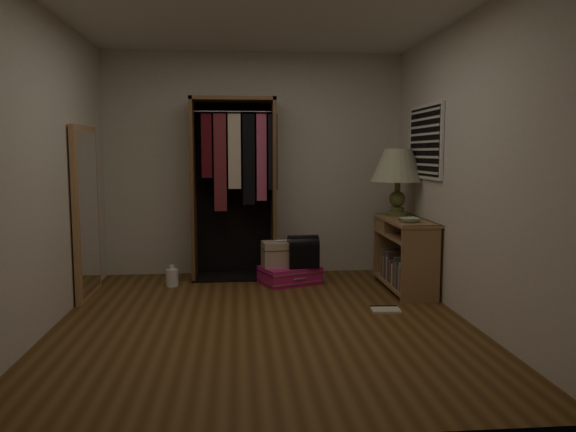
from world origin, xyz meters
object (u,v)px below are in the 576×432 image
object	(u,v)px
train_case	(281,254)
table_lamp	(398,167)
open_wardrobe	(236,173)
black_bag	(303,251)
console_bookshelf	(404,252)
pink_suitcase	(290,275)
white_jug	(172,277)
floor_mirror	(86,212)

from	to	relation	value
train_case	table_lamp	size ratio (longest dim) A/B	0.60
open_wardrobe	table_lamp	distance (m)	1.81
black_bag	table_lamp	world-z (taller)	table_lamp
console_bookshelf	table_lamp	distance (m)	0.93
pink_suitcase	white_jug	world-z (taller)	white_jug
black_bag	floor_mirror	bearing A→B (deg)	-175.36
console_bookshelf	floor_mirror	distance (m)	3.27
open_wardrobe	black_bag	size ratio (longest dim) A/B	5.77
white_jug	floor_mirror	bearing A→B (deg)	-155.03
train_case	floor_mirror	bearing A→B (deg)	-175.61
black_bag	white_jug	xyz separation A→B (m)	(-1.42, 0.04, -0.27)
table_lamp	black_bag	bearing A→B (deg)	-179.93
console_bookshelf	pink_suitcase	bearing A→B (deg)	163.47
train_case	black_bag	world-z (taller)	black_bag
train_case	table_lamp	world-z (taller)	table_lamp
floor_mirror	black_bag	xyz separation A→B (m)	(2.20, 0.32, -0.48)
black_bag	table_lamp	xyz separation A→B (m)	(1.04, 0.00, 0.91)
floor_mirror	black_bag	world-z (taller)	floor_mirror
black_bag	console_bookshelf	bearing A→B (deg)	-19.34
open_wardrobe	floor_mirror	size ratio (longest dim) A/B	1.21
open_wardrobe	black_bag	distance (m)	1.19
train_case	black_bag	distance (m)	0.25
console_bookshelf	open_wardrobe	size ratio (longest dim) A/B	0.55
floor_mirror	black_bag	size ratio (longest dim) A/B	4.78
pink_suitcase	table_lamp	distance (m)	1.68
open_wardrobe	table_lamp	world-z (taller)	open_wardrobe
pink_suitcase	train_case	distance (m)	0.26
pink_suitcase	white_jug	bearing A→B (deg)	158.92
open_wardrobe	floor_mirror	xyz separation A→B (m)	(-1.49, -0.77, -0.36)
console_bookshelf	white_jug	xyz separation A→B (m)	(-2.46, 0.33, -0.30)
pink_suitcase	console_bookshelf	bearing A→B (deg)	-38.58
floor_mirror	console_bookshelf	bearing A→B (deg)	0.63
table_lamp	open_wardrobe	bearing A→B (deg)	165.85
console_bookshelf	pink_suitcase	xyz separation A→B (m)	(-1.18, 0.35, -0.30)
pink_suitcase	white_jug	distance (m)	1.28
open_wardrobe	table_lamp	xyz separation A→B (m)	(1.76, -0.44, 0.07)
open_wardrobe	white_jug	size ratio (longest dim) A/B	8.87
table_lamp	white_jug	xyz separation A→B (m)	(-2.46, 0.04, -1.19)
train_case	console_bookshelf	bearing A→B (deg)	-23.14
black_bag	white_jug	distance (m)	1.45
console_bookshelf	table_lamp	world-z (taller)	table_lamp
open_wardrobe	pink_suitcase	world-z (taller)	open_wardrobe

